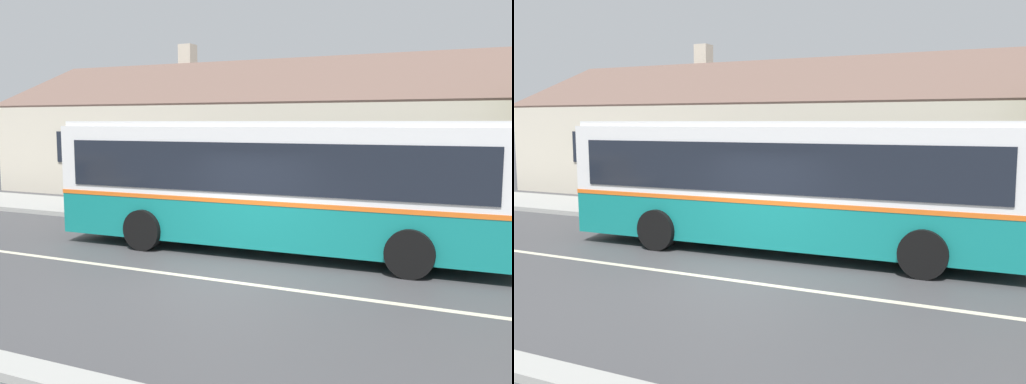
% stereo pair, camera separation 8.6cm
% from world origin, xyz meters
% --- Properties ---
extents(ground_plane, '(300.00, 300.00, 0.00)m').
position_xyz_m(ground_plane, '(0.00, 0.00, 0.00)').
color(ground_plane, '#424244').
extents(sidewalk_far, '(60.00, 3.00, 0.15)m').
position_xyz_m(sidewalk_far, '(0.00, 6.00, 0.07)').
color(sidewalk_far, '#9E9E99').
rests_on(sidewalk_far, ground).
extents(curb_near, '(60.00, 0.50, 0.12)m').
position_xyz_m(curb_near, '(0.00, -4.75, 0.06)').
color(curb_near, '#9E9E99').
rests_on(curb_near, ground).
extents(lane_divider_stripe, '(60.00, 0.16, 0.01)m').
position_xyz_m(lane_divider_stripe, '(0.00, 0.00, 0.00)').
color(lane_divider_stripe, beige).
rests_on(lane_divider_stripe, ground).
extents(community_building, '(27.73, 10.73, 6.93)m').
position_xyz_m(community_building, '(-2.67, 14.20, 2.00)').
color(community_building, beige).
rests_on(community_building, ground).
extents(transit_bus, '(10.97, 2.97, 3.12)m').
position_xyz_m(transit_bus, '(-0.03, 2.90, 1.68)').
color(transit_bus, '#147F7A').
rests_on(transit_bus, ground).
extents(bench_by_building, '(1.81, 0.51, 0.94)m').
position_xyz_m(bench_by_building, '(-7.87, 5.37, 0.58)').
color(bench_by_building, '#4C4C4C').
rests_on(bench_by_building, sidewalk_far).
extents(bench_down_street, '(1.89, 0.51, 0.94)m').
position_xyz_m(bench_down_street, '(-3.32, 5.85, 0.58)').
color(bench_down_street, '#4C4C4C').
rests_on(bench_down_street, sidewalk_far).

